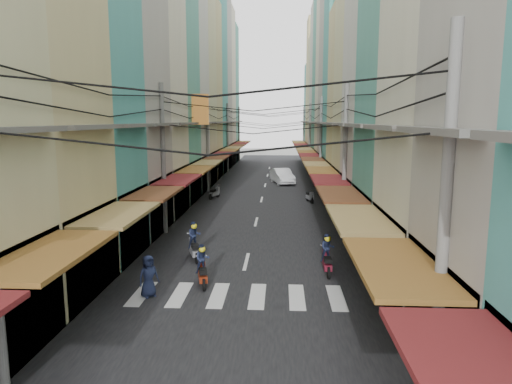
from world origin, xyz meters
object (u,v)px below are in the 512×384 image
(white_car, at_px, (282,183))
(market_umbrella, at_px, (418,218))
(traffic_sign, at_px, (365,213))
(bicycle, at_px, (370,261))

(white_car, xyz_separation_m, market_umbrella, (5.33, -26.87, 2.37))
(white_car, height_order, traffic_sign, traffic_sign)
(market_umbrella, relative_size, traffic_sign, 1.04)
(white_car, xyz_separation_m, traffic_sign, (3.89, -23.39, 1.85))
(white_car, distance_m, traffic_sign, 23.78)
(white_car, distance_m, bicycle, 25.35)
(bicycle, xyz_separation_m, market_umbrella, (1.44, -1.82, 2.37))
(market_umbrella, xyz_separation_m, traffic_sign, (-1.44, 3.49, -0.52))
(bicycle, relative_size, traffic_sign, 0.65)
(bicycle, xyz_separation_m, traffic_sign, (0.00, 1.66, 1.85))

